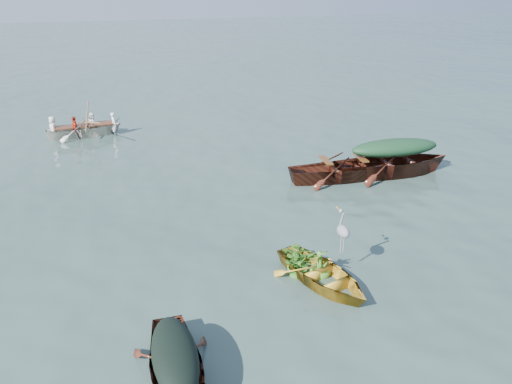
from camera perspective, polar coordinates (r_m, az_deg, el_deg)
ground at (r=10.37m, az=8.57°, el=-9.87°), size 140.00×140.00×0.00m
yellow_dinghy at (r=10.23m, az=7.51°, el=-10.31°), size 2.10×3.17×0.77m
dark_covered_boat at (r=8.14m, az=-9.01°, el=-20.83°), size 1.32×3.33×0.80m
green_tarp_boat at (r=16.04m, az=15.25°, el=1.89°), size 5.17×1.90×1.23m
open_wooden_boat at (r=15.33m, az=9.81°, el=1.39°), size 4.68×1.84×1.08m
rowed_boat at (r=20.42m, az=-18.90°, el=6.02°), size 3.99×1.60×0.90m
dark_tarp_cover at (r=7.74m, az=-9.29°, el=-17.64°), size 0.72×1.83×0.40m
green_tarp_cover at (r=15.75m, az=15.58°, el=4.85°), size 2.85×1.05×0.52m
thwart_benches at (r=15.14m, az=9.95°, el=3.36°), size 2.35×1.06×0.04m
heron at (r=10.17m, az=9.88°, el=-5.16°), size 0.39×0.47×0.92m
dinghy_weeds at (r=10.24m, az=5.76°, el=-5.70°), size 0.94×1.07×0.60m
rowers at (r=20.21m, az=-19.20°, el=8.27°), size 2.82×1.35×0.76m
oars at (r=20.29m, az=-19.07°, el=7.32°), size 0.89×2.65×0.06m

